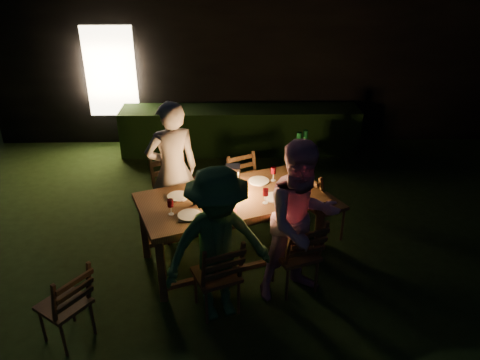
{
  "coord_description": "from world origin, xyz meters",
  "views": [
    {
      "loc": [
        -0.68,
        -4.15,
        3.41
      ],
      "look_at": [
        -0.57,
        0.72,
        0.93
      ],
      "focal_mm": 35.0,
      "sensor_mm": 36.0,
      "label": 1
    }
  ],
  "objects_px": {
    "chair_near_right": "(296,266)",
    "chair_far_left": "(176,212)",
    "chair_near_left": "(217,287)",
    "ice_bucket": "(301,150)",
    "chair_spare": "(68,317)",
    "person_opp_left": "(218,246)",
    "person_house_side": "(173,171)",
    "lantern": "(233,182)",
    "dining_table": "(231,203)",
    "person_opp_right": "(301,222)",
    "bottle_table": "(209,190)",
    "side_table": "(301,162)",
    "bottle_bucket_b": "(305,146)",
    "bottle_bucket_a": "(299,148)",
    "chair_far_right": "(248,200)",
    "chair_end": "(321,216)"
  },
  "relations": [
    {
      "from": "chair_near_right",
      "to": "chair_far_left",
      "type": "relative_size",
      "value": 0.93
    },
    {
      "from": "chair_near_left",
      "to": "ice_bucket",
      "type": "distance_m",
      "value": 2.68
    },
    {
      "from": "chair_spare",
      "to": "person_opp_left",
      "type": "distance_m",
      "value": 1.55
    },
    {
      "from": "chair_spare",
      "to": "person_house_side",
      "type": "height_order",
      "value": "person_house_side"
    },
    {
      "from": "person_house_side",
      "to": "lantern",
      "type": "height_order",
      "value": "person_house_side"
    },
    {
      "from": "dining_table",
      "to": "chair_near_right",
      "type": "distance_m",
      "value": 1.01
    },
    {
      "from": "dining_table",
      "to": "chair_near_left",
      "type": "height_order",
      "value": "chair_near_left"
    },
    {
      "from": "person_opp_left",
      "to": "lantern",
      "type": "bearing_deg",
      "value": 60.11
    },
    {
      "from": "person_opp_right",
      "to": "bottle_table",
      "type": "bearing_deg",
      "value": 130.49
    },
    {
      "from": "person_opp_right",
      "to": "side_table",
      "type": "distance_m",
      "value": 2.14
    },
    {
      "from": "person_house_side",
      "to": "side_table",
      "type": "bearing_deg",
      "value": -173.81
    },
    {
      "from": "chair_near_left",
      "to": "chair_near_right",
      "type": "bearing_deg",
      "value": -1.67
    },
    {
      "from": "chair_spare",
      "to": "chair_far_left",
      "type": "bearing_deg",
      "value": 10.76
    },
    {
      "from": "dining_table",
      "to": "ice_bucket",
      "type": "bearing_deg",
      "value": 34.74
    },
    {
      "from": "chair_far_left",
      "to": "person_opp_right",
      "type": "relative_size",
      "value": 0.59
    },
    {
      "from": "bottle_bucket_b",
      "to": "person_opp_left",
      "type": "bearing_deg",
      "value": -115.86
    },
    {
      "from": "chair_spare",
      "to": "bottle_bucket_a",
      "type": "distance_m",
      "value": 3.73
    },
    {
      "from": "chair_far_right",
      "to": "person_house_side",
      "type": "height_order",
      "value": "person_house_side"
    },
    {
      "from": "chair_far_right",
      "to": "bottle_table",
      "type": "height_order",
      "value": "bottle_table"
    },
    {
      "from": "chair_spare",
      "to": "person_opp_left",
      "type": "xyz_separation_m",
      "value": [
        1.42,
        0.33,
        0.55
      ]
    },
    {
      "from": "dining_table",
      "to": "chair_end",
      "type": "distance_m",
      "value": 1.31
    },
    {
      "from": "chair_far_right",
      "to": "chair_spare",
      "type": "height_order",
      "value": "chair_far_right"
    },
    {
      "from": "chair_far_right",
      "to": "chair_end",
      "type": "xyz_separation_m",
      "value": [
        0.91,
        -0.48,
        0.04
      ]
    },
    {
      "from": "ice_bucket",
      "to": "bottle_bucket_b",
      "type": "height_order",
      "value": "bottle_bucket_b"
    },
    {
      "from": "bottle_table",
      "to": "person_house_side",
      "type": "bearing_deg",
      "value": 124.73
    },
    {
      "from": "chair_spare",
      "to": "person_house_side",
      "type": "bearing_deg",
      "value": 11.7
    },
    {
      "from": "person_opp_left",
      "to": "lantern",
      "type": "relative_size",
      "value": 4.71
    },
    {
      "from": "lantern",
      "to": "person_opp_right",
      "type": "bearing_deg",
      "value": -44.29
    },
    {
      "from": "chair_near_right",
      "to": "chair_far_left",
      "type": "height_order",
      "value": "chair_far_left"
    },
    {
      "from": "chair_end",
      "to": "lantern",
      "type": "xyz_separation_m",
      "value": [
        -1.12,
        -0.37,
        0.69
      ]
    },
    {
      "from": "bottle_table",
      "to": "ice_bucket",
      "type": "xyz_separation_m",
      "value": [
        1.25,
        1.58,
        -0.23
      ]
    },
    {
      "from": "person_house_side",
      "to": "bottle_table",
      "type": "bearing_deg",
      "value": 103.71
    },
    {
      "from": "person_opp_left",
      "to": "bottle_bucket_a",
      "type": "xyz_separation_m",
      "value": [
        1.09,
        2.38,
        -0.01
      ]
    },
    {
      "from": "chair_near_left",
      "to": "chair_spare",
      "type": "relative_size",
      "value": 1.05
    },
    {
      "from": "bottle_bucket_b",
      "to": "chair_far_right",
      "type": "bearing_deg",
      "value": -143.3
    },
    {
      "from": "chair_far_right",
      "to": "person_house_side",
      "type": "bearing_deg",
      "value": -8.47
    },
    {
      "from": "dining_table",
      "to": "side_table",
      "type": "distance_m",
      "value": 1.82
    },
    {
      "from": "chair_near_right",
      "to": "chair_far_right",
      "type": "bearing_deg",
      "value": 86.43
    },
    {
      "from": "lantern",
      "to": "bottle_bucket_b",
      "type": "distance_m",
      "value": 1.81
    },
    {
      "from": "dining_table",
      "to": "side_table",
      "type": "bearing_deg",
      "value": 34.74
    },
    {
      "from": "dining_table",
      "to": "chair_end",
      "type": "xyz_separation_m",
      "value": [
        1.15,
        0.44,
        -0.45
      ]
    },
    {
      "from": "bottle_bucket_b",
      "to": "chair_near_left",
      "type": "bearing_deg",
      "value": -116.63
    },
    {
      "from": "chair_near_right",
      "to": "side_table",
      "type": "distance_m",
      "value": 2.1
    },
    {
      "from": "chair_end",
      "to": "side_table",
      "type": "distance_m",
      "value": 1.09
    },
    {
      "from": "chair_far_right",
      "to": "bottle_bucket_b",
      "type": "height_order",
      "value": "bottle_bucket_b"
    },
    {
      "from": "lantern",
      "to": "ice_bucket",
      "type": "relative_size",
      "value": 1.17
    },
    {
      "from": "chair_far_right",
      "to": "person_opp_left",
      "type": "height_order",
      "value": "person_opp_left"
    },
    {
      "from": "chair_far_left",
      "to": "bottle_bucket_b",
      "type": "xyz_separation_m",
      "value": [
        1.77,
        0.98,
        0.49
      ]
    },
    {
      "from": "person_opp_left",
      "to": "bottle_table",
      "type": "relative_size",
      "value": 5.88
    },
    {
      "from": "chair_far_right",
      "to": "lantern",
      "type": "distance_m",
      "value": 1.14
    }
  ]
}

